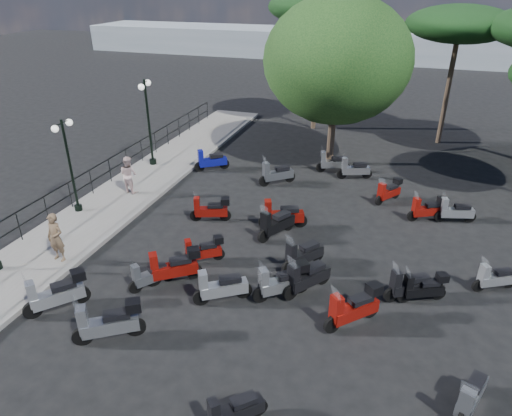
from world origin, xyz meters
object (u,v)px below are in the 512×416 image
(scooter_31, at_px, (333,163))
(scooter_5, at_px, (211,161))
(scooter_30, at_px, (234,411))
(scooter_23, at_px, (389,192))
(lamp_post_1, at_px, (69,161))
(scooter_22, at_px, (428,209))
(scooter_21, at_px, (307,278))
(woman, at_px, (56,237))
(scooter_17, at_px, (354,169))
(pine_2, at_px, (320,7))
(scooter_8, at_px, (221,288))
(scooter_10, at_px, (276,224))
(scooter_4, at_px, (211,210))
(scooter_7, at_px, (109,323))
(scooter_1, at_px, (57,294))
(scooter_28, at_px, (495,278))
(scooter_9, at_px, (203,251))
(lamp_post_2, at_px, (148,117))
(pedestrian_far, at_px, (129,174))
(scooter_2, at_px, (150,276))
(pine_0, at_px, (460,24))
(scooter_14, at_px, (282,282))
(scooter_26, at_px, (410,286))
(scooter_27, at_px, (423,288))
(scooter_16, at_px, (282,216))
(broadleaf_tree, at_px, (337,60))
(scooter_11, at_px, (276,174))
(scooter_15, at_px, (303,255))
(scooter_29, at_px, (455,212))
(scooter_20, at_px, (354,308))
(scooter_25, at_px, (471,396))
(scooter_3, at_px, (174,267))

(scooter_31, bearing_deg, scooter_5, 85.88)
(scooter_31, bearing_deg, scooter_30, 161.39)
(scooter_5, distance_m, scooter_23, 8.54)
(lamp_post_1, height_order, scooter_22, lamp_post_1)
(scooter_21, bearing_deg, woman, 43.18)
(lamp_post_1, xyz_separation_m, scooter_30, (9.38, -7.16, -1.86))
(scooter_17, height_order, pine_2, pine_2)
(scooter_8, xyz_separation_m, scooter_10, (0.48, 4.12, 0.02))
(scooter_30, bearing_deg, scooter_22, -64.29)
(scooter_4, distance_m, scooter_17, 7.61)
(scooter_7, bearing_deg, scooter_1, 41.27)
(scooter_17, distance_m, scooter_28, 8.97)
(scooter_21, xyz_separation_m, scooter_28, (5.38, 1.89, -0.10))
(scooter_9, xyz_separation_m, scooter_30, (3.17, -5.51, -0.03))
(lamp_post_2, xyz_separation_m, scooter_5, (2.96, 0.46, -2.04))
(lamp_post_2, bearing_deg, lamp_post_1, -105.12)
(pedestrian_far, xyz_separation_m, scooter_2, (4.23, -5.62, -0.54))
(pine_0, bearing_deg, lamp_post_2, -148.30)
(scooter_14, xyz_separation_m, pine_2, (-2.63, 17.03, 6.47))
(scooter_10, height_order, scooter_22, scooter_10)
(scooter_26, relative_size, scooter_27, 1.07)
(scooter_8, xyz_separation_m, scooter_27, (5.58, 1.87, -0.04))
(scooter_16, height_order, broadleaf_tree, broadleaf_tree)
(scooter_4, xyz_separation_m, scooter_11, (1.45, 4.18, 0.02))
(scooter_2, height_order, scooter_16, scooter_16)
(pine_0, bearing_deg, scooter_30, -102.29)
(scooter_7, bearing_deg, scooter_15, -73.07)
(scooter_16, xyz_separation_m, pine_2, (-1.51, 12.96, 6.49))
(scooter_16, relative_size, scooter_22, 1.23)
(woman, xyz_separation_m, scooter_16, (6.35, 4.63, -0.47))
(scooter_9, relative_size, scooter_27, 0.92)
(scooter_5, xyz_separation_m, scooter_16, (4.82, -4.47, 0.03))
(scooter_9, bearing_deg, scooter_7, 133.20)
(woman, bearing_deg, lamp_post_1, 122.75)
(scooter_10, xyz_separation_m, scooter_29, (6.25, 3.24, -0.07))
(scooter_30, bearing_deg, scooter_20, -70.81)
(scooter_5, bearing_deg, scooter_25, -171.98)
(scooter_20, bearing_deg, scooter_15, -5.40)
(scooter_2, distance_m, scooter_8, 2.30)
(scooter_26, height_order, scooter_30, scooter_26)
(lamp_post_1, xyz_separation_m, scooter_3, (5.81, -2.94, -1.74))
(scooter_22, relative_size, scooter_30, 1.20)
(scooter_5, height_order, broadleaf_tree, broadleaf_tree)
(lamp_post_1, distance_m, scooter_25, 15.16)
(scooter_15, bearing_deg, pedestrian_far, 15.51)
(scooter_27, bearing_deg, scooter_4, 45.93)
(scooter_27, height_order, scooter_29, scooter_29)
(scooter_5, height_order, scooter_30, scooter_5)
(scooter_15, bearing_deg, scooter_2, 66.82)
(scooter_28, bearing_deg, scooter_27, 91.92)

